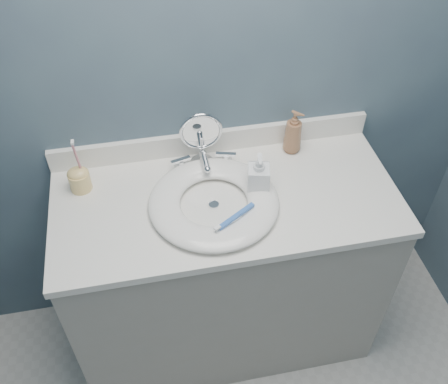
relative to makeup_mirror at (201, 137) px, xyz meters
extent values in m
cube|color=#425263|center=(0.05, 0.08, 0.19)|extent=(2.20, 0.02, 2.40)
cube|color=#A39E95|center=(0.05, -0.20, -0.58)|extent=(1.20, 0.55, 0.85)
cube|color=white|center=(0.05, -0.20, -0.14)|extent=(1.22, 0.57, 0.03)
cube|color=white|center=(0.05, 0.07, -0.08)|extent=(1.22, 0.02, 0.09)
cylinder|color=silver|center=(0.00, -0.23, -0.12)|extent=(0.04, 0.04, 0.01)
cube|color=silver|center=(0.00, -0.02, -0.12)|extent=(0.22, 0.05, 0.01)
cylinder|color=silver|center=(0.00, -0.02, -0.09)|extent=(0.03, 0.03, 0.06)
cylinder|color=silver|center=(0.00, -0.06, -0.06)|extent=(0.02, 0.09, 0.02)
sphere|color=silver|center=(0.00, -0.11, -0.06)|extent=(0.03, 0.03, 0.03)
cylinder|color=silver|center=(-0.08, -0.02, -0.10)|extent=(0.02, 0.02, 0.03)
cube|color=silver|center=(-0.08, -0.02, -0.08)|extent=(0.08, 0.03, 0.01)
cylinder|color=silver|center=(0.09, -0.02, -0.10)|extent=(0.02, 0.02, 0.03)
cube|color=silver|center=(0.09, -0.02, -0.08)|extent=(0.08, 0.03, 0.01)
cylinder|color=silver|center=(0.00, 0.00, -0.12)|extent=(0.09, 0.09, 0.01)
cylinder|color=silver|center=(0.00, 0.00, -0.06)|extent=(0.01, 0.01, 0.12)
torus|color=silver|center=(0.00, 0.00, 0.03)|extent=(0.16, 0.02, 0.16)
cylinder|color=white|center=(0.00, 0.00, 0.03)|extent=(0.13, 0.01, 0.13)
imported|color=#8F6040|center=(0.35, 0.01, -0.04)|extent=(0.10, 0.10, 0.18)
imported|color=white|center=(0.17, -0.19, -0.04)|extent=(0.09, 0.09, 0.17)
cylinder|color=#EBC875|center=(-0.44, -0.05, -0.09)|extent=(0.08, 0.08, 0.07)
ellipsoid|color=#EBC875|center=(-0.44, -0.05, -0.05)|extent=(0.08, 0.06, 0.05)
cylinder|color=#D17782|center=(-0.43, -0.05, 0.01)|extent=(0.02, 0.02, 0.14)
cube|color=white|center=(-0.43, -0.05, 0.09)|extent=(0.01, 0.02, 0.01)
cube|color=#3566BC|center=(0.06, -0.33, -0.08)|extent=(0.14, 0.10, 0.01)
cube|color=white|center=(-0.01, -0.37, -0.07)|extent=(0.03, 0.02, 0.01)
camera|label=1|loc=(-0.19, -1.39, 1.13)|focal=40.00mm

